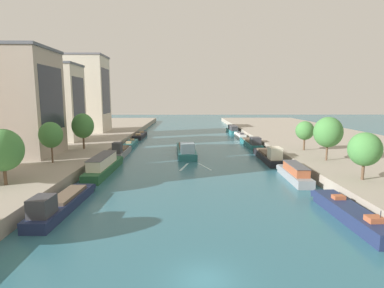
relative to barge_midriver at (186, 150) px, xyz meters
The scene contains 25 objects.
ground_plane 45.69m from the barge_midriver, 88.37° to the right, with size 400.00×400.00×0.00m, color #2D6070.
quay_left 34.92m from the barge_midriver, 164.49° to the left, with size 36.00×170.00×1.71m, color gray.
quay_right 37.42m from the barge_midriver, 14.44° to the left, with size 36.00×170.00×1.71m, color gray.
barge_midriver is the anchor object (origin of this frame).
wake_behind_barge 12.12m from the barge_midriver, 83.01° to the right, with size 5.59×6.05×0.03m.
moored_boat_left_near 35.44m from the barge_midriver, 111.99° to the right, with size 2.92×13.79×2.86m.
moored_boat_left_midway 20.88m from the barge_midriver, 129.09° to the right, with size 2.92×15.78×3.00m.
moored_boat_left_end 13.59m from the barge_midriver, behind, with size 2.25×11.90×3.36m.
moored_boat_left_downstream 18.49m from the barge_midriver, 139.09° to the left, with size 2.58×11.71×2.17m.
moored_boat_left_far 31.56m from the barge_midriver, 116.36° to the left, with size 2.63×14.15×2.31m.
moored_boat_right_lone 39.34m from the barge_midriver, 65.52° to the right, with size 2.67×13.12×2.45m.
moored_boat_right_far 26.21m from the barge_midriver, 52.40° to the right, with size 2.59×11.40×2.44m.
moored_boat_right_near 17.30m from the barge_midriver, 23.46° to the right, with size 3.05×15.48×3.32m.
moored_boat_right_end 19.93m from the barge_midriver, 34.86° to the left, with size 2.92×16.04×2.76m.
moored_boat_right_gap_after 31.58m from the barge_midriver, 59.05° to the left, with size 2.12×10.21×2.45m.
moored_boat_right_downstream 43.20m from the barge_midriver, 68.35° to the left, with size 2.80×13.55×2.63m.
tree_left_second 36.14m from the barge_midriver, 126.75° to the right, with size 4.62×4.62×6.70m.
tree_left_by_lamp 27.19m from the barge_midriver, 143.03° to the right, with size 3.64×3.64×6.53m.
tree_left_end_of_row 21.63m from the barge_midriver, behind, with size 4.33×4.33×7.17m.
tree_right_past_mid 35.43m from the barge_midriver, 50.33° to the right, with size 3.98×3.98×6.03m.
tree_right_end_of_row 28.22m from the barge_midriver, 32.62° to the right, with size 4.60×4.60×7.20m.
tree_right_far 24.35m from the barge_midriver, 11.79° to the right, with size 3.57×3.57×5.74m.
building_left_corner 34.53m from the barge_midriver, 163.85° to the right, with size 16.42×12.00×18.96m.
building_left_far_end 34.63m from the barge_midriver, 162.63° to the left, with size 12.55×9.94×18.27m.
building_left_tall 45.26m from the barge_midriver, 136.60° to the left, with size 15.31×11.25×22.77m.
Camera 1 is at (-1.16, -18.68, 11.99)m, focal length 28.63 mm.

